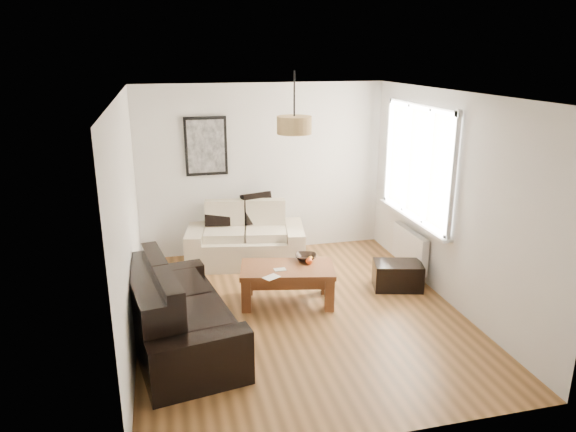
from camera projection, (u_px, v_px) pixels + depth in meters
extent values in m
plane|color=brown|center=(300.00, 313.00, 6.43)|extent=(4.50, 4.50, 0.00)
cube|color=white|center=(410.00, 248.00, 7.47)|extent=(0.10, 0.90, 0.52)
cylinder|color=tan|center=(294.00, 125.00, 6.04)|extent=(0.40, 0.40, 0.20)
cube|color=black|center=(398.00, 276.00, 7.05)|extent=(0.71, 0.55, 0.36)
cube|color=black|center=(218.00, 214.00, 7.89)|extent=(0.39, 0.17, 0.38)
cube|color=black|center=(257.00, 208.00, 8.01)|extent=(0.48, 0.27, 0.46)
imported|color=black|center=(306.00, 257.00, 6.80)|extent=(0.35, 0.35, 0.07)
sphere|color=#E14713|center=(309.00, 261.00, 6.65)|extent=(0.10, 0.10, 0.08)
sphere|color=orange|center=(310.00, 259.00, 6.73)|extent=(0.08, 0.08, 0.07)
sphere|color=orange|center=(308.00, 261.00, 6.67)|extent=(0.07, 0.07, 0.06)
cube|color=beige|center=(271.00, 277.00, 6.27)|extent=(0.23, 0.21, 0.01)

